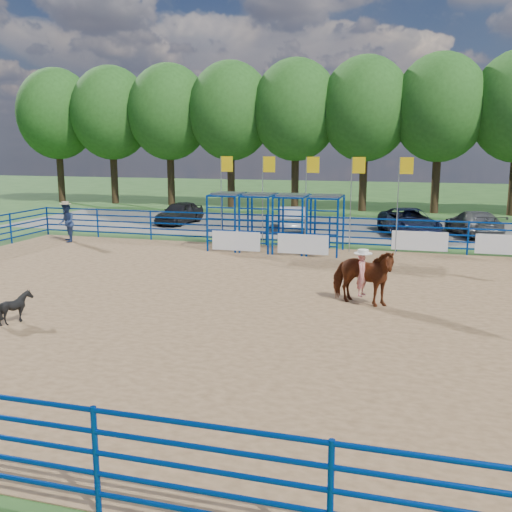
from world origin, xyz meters
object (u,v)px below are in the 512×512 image
car_a (180,213)px  car_c (409,222)px  car_b (292,218)px  spectator_cowboy (66,222)px  car_d (474,223)px  horse_and_rider (362,275)px  calf (16,307)px

car_a → car_c: size_ratio=0.78×
car_a → car_b: bearing=0.4°
spectator_cowboy → car_d: (19.40, 7.59, -0.33)m
car_d → car_a: bearing=-16.9°
horse_and_rider → calf: (-8.75, -4.28, -0.49)m
car_a → car_b: car_a is taller
horse_and_rider → car_c: (1.11, 14.23, -0.23)m
car_a → car_b: (7.10, -0.70, -0.01)m
calf → spectator_cowboy: 13.26m
car_c → calf: bearing=-135.6°
horse_and_rider → calf: 9.75m
spectator_cowboy → car_a: (2.67, 7.69, -0.32)m
calf → car_c: car_c is taller
horse_and_rider → car_d: 15.63m
spectator_cowboy → car_c: size_ratio=0.39×
calf → car_b: size_ratio=0.21×
horse_and_rider → spectator_cowboy: 16.73m
car_d → horse_and_rider: bearing=57.1°
calf → car_a: car_a is taller
car_a → car_c: 13.47m
car_c → car_b: bearing=161.0°
car_a → car_d: (16.73, -0.10, -0.01)m
calf → car_b: 19.00m
horse_and_rider → car_b: (-5.23, 14.39, -0.26)m
car_a → spectator_cowboy: bearing=-103.1°
calf → spectator_cowboy: spectator_cowboy is taller
horse_and_rider → spectator_cowboy: size_ratio=1.19×
car_a → car_c: (13.44, -0.86, 0.03)m
calf → car_b: car_b is taller
spectator_cowboy → car_a: size_ratio=0.50×
car_a → car_c: car_c is taller
spectator_cowboy → car_b: spectator_cowboy is taller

